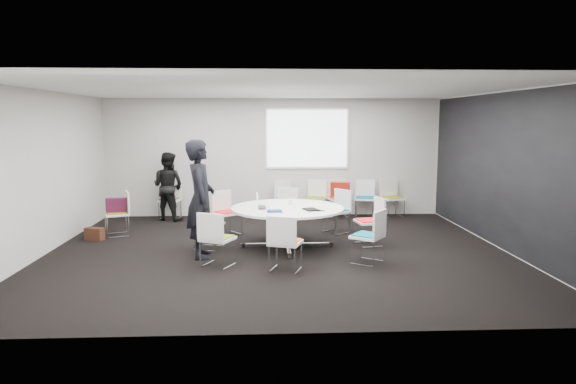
{
  "coord_description": "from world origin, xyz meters",
  "views": [
    {
      "loc": [
        -0.23,
        -8.77,
        2.29
      ],
      "look_at": [
        0.2,
        0.4,
        1.0
      ],
      "focal_mm": 32.0,
      "sensor_mm": 36.0,
      "label": 1
    }
  ],
  "objects_px": {
    "chair_back_c": "(338,206)",
    "laptop": "(264,207)",
    "chair_ring_d": "(227,221)",
    "chair_ring_g": "(285,254)",
    "chair_ring_f": "(217,249)",
    "chair_back_d": "(364,205)",
    "chair_ring_c": "(285,217)",
    "chair_spare_left": "(118,222)",
    "chair_ring_e": "(209,234)",
    "chair_back_a": "(287,206)",
    "chair_ring_h": "(368,247)",
    "conference_table": "(287,219)",
    "chair_back_e": "(392,205)",
    "cup": "(290,202)",
    "chair_ring_a": "(369,231)",
    "person_main": "(201,199)",
    "chair_back_b": "(315,206)",
    "person_back": "(168,186)",
    "brown_bag": "(95,234)",
    "maroon_bag": "(116,205)",
    "chair_ring_b": "(336,219)"
  },
  "relations": [
    {
      "from": "chair_ring_f",
      "to": "cup",
      "type": "xyz_separation_m",
      "value": [
        1.23,
        1.55,
        0.5
      ]
    },
    {
      "from": "chair_back_e",
      "to": "chair_back_b",
      "type": "bearing_deg",
      "value": -13.62
    },
    {
      "from": "conference_table",
      "to": "chair_ring_e",
      "type": "distance_m",
      "value": 1.44
    },
    {
      "from": "chair_ring_d",
      "to": "chair_ring_g",
      "type": "relative_size",
      "value": 1.0
    },
    {
      "from": "chair_ring_c",
      "to": "chair_spare_left",
      "type": "relative_size",
      "value": 1.0
    },
    {
      "from": "chair_ring_e",
      "to": "cup",
      "type": "relative_size",
      "value": 9.78
    },
    {
      "from": "chair_back_c",
      "to": "chair_ring_h",
      "type": "bearing_deg",
      "value": 80.34
    },
    {
      "from": "brown_bag",
      "to": "chair_ring_c",
      "type": "bearing_deg",
      "value": 11.03
    },
    {
      "from": "laptop",
      "to": "chair_ring_b",
      "type": "bearing_deg",
      "value": -55.17
    },
    {
      "from": "chair_ring_e",
      "to": "chair_back_a",
      "type": "bearing_deg",
      "value": 170.49
    },
    {
      "from": "chair_ring_e",
      "to": "chair_ring_a",
      "type": "bearing_deg",
      "value": 110.73
    },
    {
      "from": "chair_ring_d",
      "to": "chair_back_a",
      "type": "xyz_separation_m",
      "value": [
        1.28,
        1.78,
        0.0
      ]
    },
    {
      "from": "chair_ring_e",
      "to": "chair_ring_f",
      "type": "distance_m",
      "value": 1.16
    },
    {
      "from": "chair_back_b",
      "to": "person_main",
      "type": "bearing_deg",
      "value": 77.59
    },
    {
      "from": "conference_table",
      "to": "chair_back_e",
      "type": "height_order",
      "value": "chair_back_e"
    },
    {
      "from": "chair_ring_f",
      "to": "person_main",
      "type": "xyz_separation_m",
      "value": [
        -0.32,
        0.6,
        0.71
      ]
    },
    {
      "from": "chair_back_c",
      "to": "laptop",
      "type": "relative_size",
      "value": 2.51
    },
    {
      "from": "brown_bag",
      "to": "person_main",
      "type": "bearing_deg",
      "value": -30.85
    },
    {
      "from": "conference_table",
      "to": "chair_ring_f",
      "type": "height_order",
      "value": "chair_ring_f"
    },
    {
      "from": "chair_ring_c",
      "to": "laptop",
      "type": "relative_size",
      "value": 2.51
    },
    {
      "from": "person_main",
      "to": "cup",
      "type": "relative_size",
      "value": 21.96
    },
    {
      "from": "chair_ring_f",
      "to": "person_back",
      "type": "relative_size",
      "value": 0.56
    },
    {
      "from": "chair_spare_left",
      "to": "cup",
      "type": "bearing_deg",
      "value": -123.87
    },
    {
      "from": "chair_ring_f",
      "to": "cup",
      "type": "distance_m",
      "value": 2.04
    },
    {
      "from": "chair_ring_d",
      "to": "chair_ring_f",
      "type": "height_order",
      "value": "same"
    },
    {
      "from": "chair_ring_c",
      "to": "chair_ring_f",
      "type": "xyz_separation_m",
      "value": [
        -1.18,
        -2.64,
        0.0
      ]
    },
    {
      "from": "chair_ring_d",
      "to": "chair_back_e",
      "type": "distance_m",
      "value": 4.2
    },
    {
      "from": "chair_ring_g",
      "to": "chair_back_b",
      "type": "height_order",
      "value": "same"
    },
    {
      "from": "chair_ring_h",
      "to": "chair_back_a",
      "type": "bearing_deg",
      "value": 51.73
    },
    {
      "from": "chair_ring_f",
      "to": "chair_back_d",
      "type": "bearing_deg",
      "value": 78.02
    },
    {
      "from": "chair_back_b",
      "to": "chair_back_d",
      "type": "relative_size",
      "value": 1.0
    },
    {
      "from": "chair_ring_d",
      "to": "chair_ring_f",
      "type": "xyz_separation_m",
      "value": [
        0.01,
        -2.26,
        0.0
      ]
    },
    {
      "from": "chair_back_a",
      "to": "person_back",
      "type": "bearing_deg",
      "value": -21.22
    },
    {
      "from": "chair_back_a",
      "to": "maroon_bag",
      "type": "bearing_deg",
      "value": 2.24
    },
    {
      "from": "chair_ring_f",
      "to": "maroon_bag",
      "type": "distance_m",
      "value": 3.17
    },
    {
      "from": "chair_back_d",
      "to": "chair_back_e",
      "type": "height_order",
      "value": "same"
    },
    {
      "from": "chair_back_c",
      "to": "laptop",
      "type": "bearing_deg",
      "value": 50.22
    },
    {
      "from": "chair_ring_f",
      "to": "brown_bag",
      "type": "bearing_deg",
      "value": 168.61
    },
    {
      "from": "chair_ring_a",
      "to": "cup",
      "type": "height_order",
      "value": "chair_ring_a"
    },
    {
      "from": "chair_ring_a",
      "to": "chair_back_a",
      "type": "relative_size",
      "value": 1.0
    },
    {
      "from": "chair_back_c",
      "to": "chair_back_d",
      "type": "relative_size",
      "value": 1.0
    },
    {
      "from": "chair_back_a",
      "to": "chair_ring_g",
      "type": "bearing_deg",
      "value": 62.38
    },
    {
      "from": "chair_ring_h",
      "to": "chair_back_a",
      "type": "xyz_separation_m",
      "value": [
        -1.13,
        3.97,
        0.0
      ]
    },
    {
      "from": "cup",
      "to": "chair_back_c",
      "type": "bearing_deg",
      "value": 62.83
    },
    {
      "from": "chair_back_e",
      "to": "cup",
      "type": "xyz_separation_m",
      "value": [
        -2.56,
        -2.49,
        0.5
      ]
    },
    {
      "from": "person_back",
      "to": "chair_ring_e",
      "type": "bearing_deg",
      "value": 137.31
    },
    {
      "from": "chair_ring_h",
      "to": "brown_bag",
      "type": "bearing_deg",
      "value": 105.26
    },
    {
      "from": "chair_back_a",
      "to": "person_back",
      "type": "relative_size",
      "value": 0.56
    },
    {
      "from": "chair_ring_b",
      "to": "brown_bag",
      "type": "bearing_deg",
      "value": 56.87
    },
    {
      "from": "chair_back_a",
      "to": "chair_back_b",
      "type": "xyz_separation_m",
      "value": [
        0.67,
        -0.02,
        0.0
      ]
    }
  ]
}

